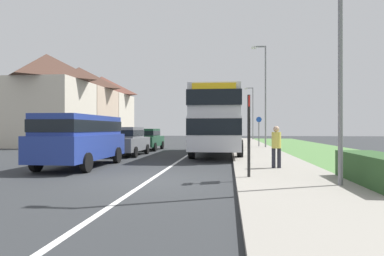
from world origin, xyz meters
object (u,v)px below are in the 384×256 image
object	(u,v)px
double_decker_bus	(217,119)
bus_stop_sign	(249,130)
cycle_route_sign	(259,130)
pedestrian_at_stop	(276,145)
street_lamp_far	(252,110)
street_lamp_near	(336,13)
parked_car_grey	(126,140)
parked_van_blue	(81,136)
parked_car_dark_green	(147,138)
street_lamp_mid	(264,90)

from	to	relation	value
double_decker_bus	bus_stop_sign	bearing A→B (deg)	-82.71
cycle_route_sign	pedestrian_at_stop	bearing A→B (deg)	-92.69
cycle_route_sign	street_lamp_far	bearing A→B (deg)	87.88
street_lamp_near	bus_stop_sign	bearing A→B (deg)	150.77
parked_car_grey	cycle_route_sign	distance (m)	12.16
parked_van_blue	street_lamp_near	distance (m)	10.26
double_decker_bus	cycle_route_sign	distance (m)	8.20
parked_car_dark_green	bus_stop_sign	size ratio (longest dim) A/B	1.63
double_decker_bus	pedestrian_at_stop	bearing A→B (deg)	-72.14
parked_van_blue	pedestrian_at_stop	xyz separation A→B (m)	(7.77, -0.50, -0.28)
parked_car_grey	pedestrian_at_stop	size ratio (longest dim) A/B	2.55
double_decker_bus	parked_car_dark_green	bearing A→B (deg)	145.01
street_lamp_mid	street_lamp_far	xyz separation A→B (m)	(0.33, 18.19, -0.55)
street_lamp_near	double_decker_bus	bearing A→B (deg)	107.17
parked_van_blue	street_lamp_near	xyz separation A→B (m)	(8.79, -4.13, 3.33)
street_lamp_near	cycle_route_sign	bearing A→B (deg)	90.97
double_decker_bus	bus_stop_sign	distance (m)	10.02
cycle_route_sign	street_lamp_mid	size ratio (longest dim) A/B	0.31
double_decker_bus	pedestrian_at_stop	distance (m)	7.98
parked_car_grey	street_lamp_far	bearing A→B (deg)	70.81
parked_van_blue	street_lamp_far	size ratio (longest dim) A/B	0.77
street_lamp_near	street_lamp_mid	size ratio (longest dim) A/B	1.01
street_lamp_mid	street_lamp_far	bearing A→B (deg)	88.98
parked_car_dark_green	bus_stop_sign	world-z (taller)	bus_stop_sign
parked_van_blue	cycle_route_sign	world-z (taller)	cycle_route_sign
pedestrian_at_stop	cycle_route_sign	world-z (taller)	cycle_route_sign
parked_van_blue	cycle_route_sign	xyz separation A→B (m)	(8.47, 14.55, 0.17)
parked_car_dark_green	street_lamp_far	xyz separation A→B (m)	(9.00, 20.86, 3.15)
double_decker_bus	pedestrian_at_stop	world-z (taller)	double_decker_bus
double_decker_bus	street_lamp_near	size ratio (longest dim) A/B	1.26
parked_van_blue	bus_stop_sign	distance (m)	7.23
parked_van_blue	double_decker_bus	bearing A→B (deg)	52.68
parked_car_dark_green	street_lamp_mid	distance (m)	9.80
street_lamp_mid	street_lamp_far	size ratio (longest dim) A/B	1.15
double_decker_bus	parked_van_blue	bearing A→B (deg)	-127.32
cycle_route_sign	parked_van_blue	bearing A→B (deg)	-120.21
parked_car_grey	bus_stop_sign	distance (m)	10.83
parked_van_blue	parked_car_dark_green	world-z (taller)	parked_van_blue
parked_car_dark_green	street_lamp_near	xyz separation A→B (m)	(8.69, -14.81, 3.72)
cycle_route_sign	street_lamp_far	world-z (taller)	street_lamp_far
street_lamp_near	street_lamp_far	bearing A→B (deg)	89.49
parked_van_blue	cycle_route_sign	distance (m)	16.84
parked_van_blue	bus_stop_sign	world-z (taller)	bus_stop_sign
cycle_route_sign	parked_car_dark_green	bearing A→B (deg)	-155.19
double_decker_bus	street_lamp_far	bearing A→B (deg)	81.29
bus_stop_sign	street_lamp_near	distance (m)	3.94
parked_van_blue	cycle_route_sign	bearing A→B (deg)	59.79
parked_van_blue	pedestrian_at_stop	world-z (taller)	parked_van_blue
parked_car_dark_green	street_lamp_mid	size ratio (longest dim) A/B	0.53
parked_car_dark_green	cycle_route_sign	world-z (taller)	cycle_route_sign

